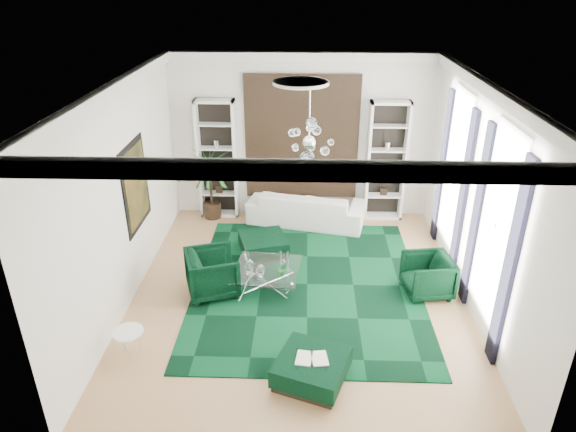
{
  "coord_description": "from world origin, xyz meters",
  "views": [
    {
      "loc": [
        0.08,
        -7.91,
        5.39
      ],
      "look_at": [
        -0.21,
        0.5,
        1.33
      ],
      "focal_mm": 32.0,
      "sensor_mm": 36.0,
      "label": 1
    }
  ],
  "objects_px": {
    "palm": "(210,173)",
    "sofa": "(306,207)",
    "side_table": "(130,344)",
    "coffee_table": "(267,278)",
    "armchair_left": "(213,273)",
    "ottoman_side": "(263,246)",
    "ottoman_front": "(312,369)",
    "armchair_right": "(427,275)"
  },
  "relations": [
    {
      "from": "ottoman_side",
      "to": "ottoman_front",
      "type": "distance_m",
      "value": 3.74
    },
    {
      "from": "coffee_table",
      "to": "ottoman_side",
      "type": "relative_size",
      "value": 1.31
    },
    {
      "from": "coffee_table",
      "to": "armchair_left",
      "type": "bearing_deg",
      "value": -169.7
    },
    {
      "from": "armchair_right",
      "to": "ottoman_side",
      "type": "xyz_separation_m",
      "value": [
        -3.1,
        1.32,
        -0.17
      ]
    },
    {
      "from": "ottoman_front",
      "to": "side_table",
      "type": "distance_m",
      "value": 2.81
    },
    {
      "from": "side_table",
      "to": "coffee_table",
      "type": "bearing_deg",
      "value": 44.67
    },
    {
      "from": "side_table",
      "to": "sofa",
      "type": "bearing_deg",
      "value": 60.39
    },
    {
      "from": "sofa",
      "to": "ottoman_side",
      "type": "height_order",
      "value": "sofa"
    },
    {
      "from": "sofa",
      "to": "side_table",
      "type": "relative_size",
      "value": 5.76
    },
    {
      "from": "armchair_left",
      "to": "side_table",
      "type": "height_order",
      "value": "armchair_left"
    },
    {
      "from": "ottoman_front",
      "to": "armchair_right",
      "type": "bearing_deg",
      "value": 47.32
    },
    {
      "from": "armchair_right",
      "to": "sofa",
      "type": "bearing_deg",
      "value": -150.28
    },
    {
      "from": "coffee_table",
      "to": "side_table",
      "type": "relative_size",
      "value": 2.56
    },
    {
      "from": "armchair_right",
      "to": "coffee_table",
      "type": "height_order",
      "value": "armchair_right"
    },
    {
      "from": "ottoman_side",
      "to": "side_table",
      "type": "xyz_separation_m",
      "value": [
        -1.79,
        -3.18,
        0.02
      ]
    },
    {
      "from": "ottoman_side",
      "to": "palm",
      "type": "height_order",
      "value": "palm"
    },
    {
      "from": "armchair_left",
      "to": "ottoman_front",
      "type": "xyz_separation_m",
      "value": [
        1.79,
        -2.19,
        -0.22
      ]
    },
    {
      "from": "armchair_left",
      "to": "ottoman_front",
      "type": "distance_m",
      "value": 2.84
    },
    {
      "from": "armchair_right",
      "to": "palm",
      "type": "xyz_separation_m",
      "value": [
        -4.45,
        3.07,
        0.75
      ]
    },
    {
      "from": "armchair_left",
      "to": "palm",
      "type": "distance_m",
      "value": 3.29
    },
    {
      "from": "palm",
      "to": "armchair_right",
      "type": "bearing_deg",
      "value": -34.55
    },
    {
      "from": "armchair_left",
      "to": "coffee_table",
      "type": "xyz_separation_m",
      "value": [
        0.98,
        0.18,
        -0.21
      ]
    },
    {
      "from": "sofa",
      "to": "side_table",
      "type": "distance_m",
      "value": 5.43
    },
    {
      "from": "coffee_table",
      "to": "ottoman_side",
      "type": "height_order",
      "value": "coffee_table"
    },
    {
      "from": "sofa",
      "to": "palm",
      "type": "xyz_separation_m",
      "value": [
        -2.25,
        0.21,
        0.73
      ]
    },
    {
      "from": "sofa",
      "to": "coffee_table",
      "type": "relative_size",
      "value": 2.25
    },
    {
      "from": "sofa",
      "to": "coffee_table",
      "type": "height_order",
      "value": "sofa"
    },
    {
      "from": "armchair_left",
      "to": "sofa",
      "type": "bearing_deg",
      "value": -48.79
    },
    {
      "from": "sofa",
      "to": "armchair_left",
      "type": "bearing_deg",
      "value": 72.48
    },
    {
      "from": "armchair_right",
      "to": "palm",
      "type": "bearing_deg",
      "value": -132.51
    },
    {
      "from": "sofa",
      "to": "armchair_right",
      "type": "distance_m",
      "value": 3.61
    },
    {
      "from": "armchair_left",
      "to": "ottoman_front",
      "type": "relative_size",
      "value": 0.95
    },
    {
      "from": "coffee_table",
      "to": "palm",
      "type": "height_order",
      "value": "palm"
    },
    {
      "from": "side_table",
      "to": "palm",
      "type": "bearing_deg",
      "value": 84.98
    },
    {
      "from": "ottoman_front",
      "to": "armchair_left",
      "type": "bearing_deg",
      "value": 129.27
    },
    {
      "from": "sofa",
      "to": "armchair_right",
      "type": "xyz_separation_m",
      "value": [
        2.2,
        -2.85,
        -0.01
      ]
    },
    {
      "from": "ottoman_side",
      "to": "ottoman_front",
      "type": "xyz_separation_m",
      "value": [
        0.98,
        -3.61,
        -0.01
      ]
    },
    {
      "from": "ottoman_front",
      "to": "palm",
      "type": "relative_size",
      "value": 0.42
    },
    {
      "from": "armchair_left",
      "to": "palm",
      "type": "xyz_separation_m",
      "value": [
        -0.55,
        3.17,
        0.71
      ]
    },
    {
      "from": "side_table",
      "to": "palm",
      "type": "xyz_separation_m",
      "value": [
        0.43,
        4.93,
        0.9
      ]
    },
    {
      "from": "ottoman_front",
      "to": "side_table",
      "type": "height_order",
      "value": "side_table"
    },
    {
      "from": "palm",
      "to": "sofa",
      "type": "bearing_deg",
      "value": -5.41
    }
  ]
}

